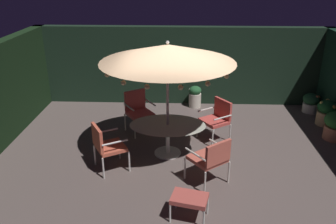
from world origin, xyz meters
The scene contains 13 objects.
ground_plane centered at (0.00, 0.00, -0.01)m, with size 8.63×6.62×0.02m, color #5A4C48.
hedge_backdrop_rear centered at (0.00, 3.16, 1.15)m, with size 8.63×0.30×2.29m, color black.
patio_dining_table centered at (-0.29, -0.05, 0.58)m, with size 1.65×1.16×0.72m.
patio_umbrella centered at (-0.29, -0.05, 2.27)m, with size 2.75×2.75×2.52m.
patio_chair_north centered at (0.57, -1.16, 0.57)m, with size 0.88×0.87×0.95m.
patio_chair_northeast centered at (0.86, 0.73, 0.57)m, with size 0.81×0.82×0.97m.
patio_chair_east centered at (-1.07, 1.11, 0.60)m, with size 0.83×0.82×1.03m.
patio_chair_southeast centered at (-1.50, -0.76, 0.59)m, with size 0.79×0.80×1.00m.
ottoman_footrest centered at (0.16, -2.18, 0.38)m, with size 0.66×0.53×0.43m.
potted_plant_back_left centered at (3.72, 0.82, 0.36)m, with size 0.57×0.57×0.69m.
potted_plant_left_near centered at (3.81, 1.65, 0.35)m, with size 0.49×0.49×0.67m.
potted_plant_left_far centered at (3.70, 2.49, 0.29)m, with size 0.46×0.46×0.55m.
potted_plant_front_corner centered at (0.41, 2.76, 0.33)m, with size 0.37×0.36×0.64m.
Camera 1 is at (-0.01, -6.74, 3.85)m, focal length 36.60 mm.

